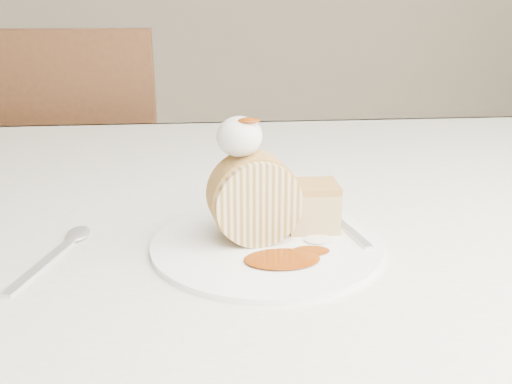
{
  "coord_description": "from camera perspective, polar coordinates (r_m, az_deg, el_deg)",
  "views": [
    {
      "loc": [
        -0.05,
        -0.5,
        1.0
      ],
      "look_at": [
        -0.0,
        0.04,
        0.81
      ],
      "focal_mm": 40.0,
      "sensor_mm": 36.0,
      "label": 1
    }
  ],
  "objects": [
    {
      "name": "fork",
      "position": [
        0.62,
        9.16,
        -3.68
      ],
      "size": [
        0.05,
        0.14,
        0.0
      ],
      "primitive_type": "cube",
      "rotation": [
        0.0,
        0.0,
        0.2
      ],
      "color": "silver",
      "rests_on": "plate"
    },
    {
      "name": "spoon",
      "position": [
        0.59,
        -20.71,
        -6.97
      ],
      "size": [
        0.06,
        0.14,
        0.0
      ],
      "primitive_type": "cube",
      "rotation": [
        0.0,
        0.0,
        -0.27
      ],
      "color": "silver",
      "rests_on": "table"
    },
    {
      "name": "whipped_cream",
      "position": [
        0.57,
        -1.68,
        5.57
      ],
      "size": [
        0.05,
        0.05,
        0.04
      ],
      "primitive_type": "ellipsoid",
      "color": "silver",
      "rests_on": "roulade_slice"
    },
    {
      "name": "roulade_slice",
      "position": [
        0.58,
        -0.14,
        -0.72
      ],
      "size": [
        0.09,
        0.06,
        0.09
      ],
      "primitive_type": "cylinder",
      "rotation": [
        1.57,
        0.0,
        0.15
      ],
      "color": "beige",
      "rests_on": "plate"
    },
    {
      "name": "table",
      "position": [
        0.78,
        -1.04,
        -6.4
      ],
      "size": [
        1.4,
        0.9,
        0.75
      ],
      "color": "silver",
      "rests_on": "ground"
    },
    {
      "name": "plate",
      "position": [
        0.59,
        1.06,
        -5.26
      ],
      "size": [
        0.24,
        0.24,
        0.01
      ],
      "primitive_type": "cylinder",
      "rotation": [
        0.0,
        0.0,
        -0.01
      ],
      "color": "white",
      "rests_on": "table"
    },
    {
      "name": "caramel_pool",
      "position": [
        0.55,
        2.62,
        -6.7
      ],
      "size": [
        0.07,
        0.05,
        0.0
      ],
      "primitive_type": null,
      "rotation": [
        0.0,
        0.0,
        -0.01
      ],
      "color": "#732B04",
      "rests_on": "plate"
    },
    {
      "name": "caramel_drizzle",
      "position": [
        0.55,
        -0.76,
        7.69
      ],
      "size": [
        0.02,
        0.02,
        0.01
      ],
      "primitive_type": "ellipsoid",
      "color": "#732B04",
      "rests_on": "whipped_cream"
    },
    {
      "name": "cake_chunk",
      "position": [
        0.62,
        5.67,
        -1.7
      ],
      "size": [
        0.05,
        0.05,
        0.04
      ],
      "primitive_type": "cube",
      "rotation": [
        0.0,
        0.0,
        -0.01
      ],
      "color": "#B68644",
      "rests_on": "plate"
    },
    {
      "name": "chair_far",
      "position": [
        1.5,
        -17.55,
        0.11
      ],
      "size": [
        0.44,
        0.44,
        0.93
      ],
      "rotation": [
        0.0,
        0.0,
        3.14
      ],
      "color": "brown",
      "rests_on": "ground"
    }
  ]
}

